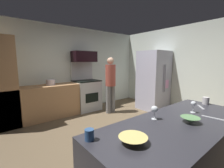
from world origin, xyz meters
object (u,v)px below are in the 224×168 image
Objects in this scene: oven_range at (87,94)px; microwave at (84,57)px; wine_glass_near at (193,104)px; mixing_bowl_large at (133,140)px; mug_coffee at (206,101)px; person_cook at (111,82)px; wine_glass_mid at (155,110)px; stock_pot at (51,82)px; refrigerator at (153,80)px; mug_tea at (89,135)px; mixing_bowl_small at (190,120)px.

oven_range is 1.18m from microwave.
microwave is 3.61m from wine_glass_near.
mixing_bowl_large is 1.66m from mug_coffee.
mixing_bowl_large is at bearing -125.21° from person_cook.
oven_range reaches higher than wine_glass_mid.
stock_pot is at bearing -175.81° from microwave.
wine_glass_mid is at bearing -88.01° from stock_pot.
wine_glass_mid is (-0.98, -3.35, -0.68)m from microwave.
mug_coffee is (-0.28, -2.66, 0.02)m from person_cook.
stock_pot is at bearing 82.92° from mixing_bowl_large.
mixing_bowl_large is at bearing -177.24° from mug_coffee.
refrigerator reaches higher than mug_tea.
refrigerator is 1.45m from person_cook.
microwave reaches higher than wine_glass_mid.
mixing_bowl_small is 3.58m from stock_pot.
person_cook is at bearing 73.06° from wine_glass_near.
refrigerator reaches higher than wine_glass_near.
mixing_bowl_small is 1.06m from mug_tea.
wine_glass_mid is 1.43× the size of mug_coffee.
mixing_bowl_small is 1.31× the size of wine_glass_near.
refrigerator reaches higher than microwave.
refrigerator is 4.03m from mug_tea.
mixing_bowl_small is at bearing -7.07° from mixing_bowl_large.
oven_range is 10.37× the size of wine_glass_near.
stock_pot is at bearing 154.24° from person_cook.
stock_pot is (0.67, 3.22, 0.03)m from mug_tea.
refrigerator is 3.08m from wine_glass_near.
microwave is 3.56m from wine_glass_mid.
stock_pot is (-0.11, 3.27, -0.03)m from wine_glass_mid.
person_cook reaches higher than mug_tea.
mug_tea is (-1.00, 0.34, 0.02)m from mixing_bowl_small.
wine_glass_mid is (0.54, 0.20, 0.08)m from mixing_bowl_large.
mixing_bowl_large is at bearing -160.26° from wine_glass_mid.
mug_tea is at bearing 134.20° from mixing_bowl_large.
oven_range is at bearing 144.51° from refrigerator.
person_cook is 11.29× the size of wine_glass_near.
microwave is 4.84× the size of wine_glass_mid.
mug_coffee is at bearing -87.77° from oven_range.
wine_glass_near is (-0.41, -3.52, -0.68)m from microwave.
mixing_bowl_small is at bearing -101.81° from microwave.
mug_tea is (-1.90, 0.17, -0.01)m from mug_coffee.
mixing_bowl_large is 3.50m from stock_pot.
mug_coffee is at bearing -127.52° from refrigerator.
oven_range is 14.24× the size of mug_coffee.
refrigerator is 20.12× the size of mug_tea.
mixing_bowl_small reaches higher than mixing_bowl_large.
wine_glass_near is at bearing 19.29° from mixing_bowl_small.
mixing_bowl_large is at bearing -146.13° from refrigerator.
person_cook is 3.36m from mixing_bowl_large.
mixing_bowl_small is (-0.76, -3.64, -0.76)m from microwave.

